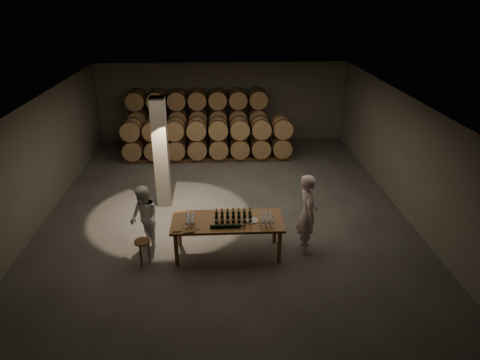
{
  "coord_description": "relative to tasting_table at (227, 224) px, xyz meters",
  "views": [
    {
      "loc": [
        -0.15,
        -11.21,
        5.84
      ],
      "look_at": [
        0.39,
        -0.66,
        1.1
      ],
      "focal_mm": 32.0,
      "sensor_mm": 36.0,
      "label": 1
    }
  ],
  "objects": [
    {
      "name": "bottle_cluster",
      "position": [
        0.14,
        -0.04,
        0.21
      ],
      "size": [
        0.86,
        0.23,
        0.31
      ],
      "color": "black",
      "rests_on": "tasting_table"
    },
    {
      "name": "person_man",
      "position": [
        1.9,
        0.08,
        0.19
      ],
      "size": [
        0.47,
        0.72,
        1.97
      ],
      "primitive_type": "imported",
      "rotation": [
        0.0,
        0.0,
        1.57
      ],
      "color": "silver",
      "rests_on": "ground"
    },
    {
      "name": "glass_cluster_right",
      "position": [
        0.9,
        -0.12,
        0.22
      ],
      "size": [
        0.3,
        0.52,
        0.16
      ],
      "color": "silver",
      "rests_on": "tasting_table"
    },
    {
      "name": "notebook_near",
      "position": [
        -0.88,
        -0.44,
        0.12
      ],
      "size": [
        0.27,
        0.23,
        0.03
      ],
      "primitive_type": "cube",
      "rotation": [
        0.0,
        0.0,
        0.17
      ],
      "color": "brown",
      "rests_on": "tasting_table"
    },
    {
      "name": "barrel_stack_front",
      "position": [
        -0.57,
        6.3,
        0.03
      ],
      "size": [
        6.26,
        0.95,
        1.57
      ],
      "color": "#54351C",
      "rests_on": "ground"
    },
    {
      "name": "room",
      "position": [
        -1.8,
        2.7,
        0.8
      ],
      "size": [
        12.0,
        12.0,
        12.0
      ],
      "color": "#4A4846",
      "rests_on": "ground"
    },
    {
      "name": "tasting_table",
      "position": [
        0.0,
        0.0,
        0.0
      ],
      "size": [
        2.6,
        1.1,
        0.9
      ],
      "color": "brown",
      "rests_on": "ground"
    },
    {
      "name": "glass_cluster_left",
      "position": [
        -0.85,
        -0.12,
        0.24
      ],
      "size": [
        0.2,
        0.53,
        0.19
      ],
      "color": "silver",
      "rests_on": "tasting_table"
    },
    {
      "name": "plate",
      "position": [
        0.57,
        -0.05,
        0.11
      ],
      "size": [
        0.29,
        0.29,
        0.02
      ],
      "primitive_type": "cylinder",
      "color": "silver",
      "rests_on": "tasting_table"
    },
    {
      "name": "pen",
      "position": [
        -0.68,
        -0.39,
        0.11
      ],
      "size": [
        0.13,
        0.01,
        0.01
      ],
      "primitive_type": "cylinder",
      "rotation": [
        0.0,
        1.57,
        -0.03
      ],
      "color": "black",
      "rests_on": "tasting_table"
    },
    {
      "name": "notebook_corner",
      "position": [
        -1.15,
        -0.35,
        0.12
      ],
      "size": [
        0.21,
        0.26,
        0.02
      ],
      "primitive_type": "cube",
      "rotation": [
        0.0,
        0.0,
        0.07
      ],
      "color": "brown",
      "rests_on": "tasting_table"
    },
    {
      "name": "stool",
      "position": [
        -1.95,
        -0.33,
        -0.3
      ],
      "size": [
        0.37,
        0.37,
        0.61
      ],
      "rotation": [
        0.0,
        0.0,
        -0.34
      ],
      "color": "#54351C",
      "rests_on": "ground"
    },
    {
      "name": "lying_bottles",
      "position": [
        -0.04,
        -0.34,
        0.15
      ],
      "size": [
        0.79,
        0.09,
        0.09
      ],
      "color": "black",
      "rests_on": "tasting_table"
    },
    {
      "name": "barrel_stack_back",
      "position": [
        -0.96,
        7.7,
        0.4
      ],
      "size": [
        5.48,
        0.95,
        2.31
      ],
      "color": "#54351C",
      "rests_on": "ground"
    },
    {
      "name": "person_woman",
      "position": [
        -1.98,
        0.34,
        0.02
      ],
      "size": [
        0.94,
        1.0,
        1.64
      ],
      "primitive_type": "imported",
      "rotation": [
        0.0,
        0.0,
        -1.02
      ],
      "color": "white",
      "rests_on": "ground"
    }
  ]
}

